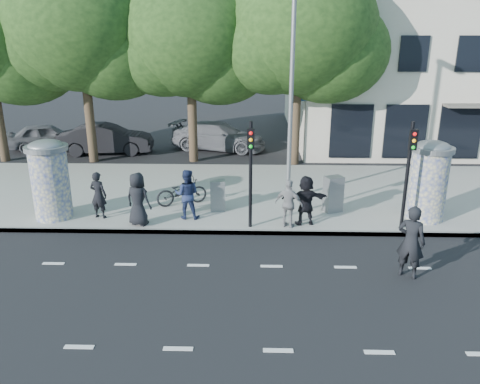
{
  "coord_description": "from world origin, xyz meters",
  "views": [
    {
      "loc": [
        -0.54,
        -10.04,
        5.92
      ],
      "look_at": [
        -0.92,
        3.5,
        1.43
      ],
      "focal_mm": 35.0,
      "sensor_mm": 36.0,
      "label": 1
    }
  ],
  "objects_px": {
    "ped_c": "(187,194)",
    "traffic_pole_far": "(409,165)",
    "street_lamp": "(292,72)",
    "bicycle": "(182,192)",
    "car_left": "(47,136)",
    "traffic_pole_near": "(251,164)",
    "ped_b": "(98,195)",
    "man_road": "(411,242)",
    "cabinet_left": "(218,195)",
    "ad_column_right": "(429,179)",
    "ped_f": "(306,200)",
    "car_right": "(218,136)",
    "ad_column_left": "(50,178)",
    "ped_a": "(138,199)",
    "car_mid": "(107,139)",
    "cabinet_right": "(333,194)",
    "ped_e": "(289,204)"
  },
  "relations": [
    {
      "from": "ad_column_right",
      "to": "ped_a",
      "type": "distance_m",
      "value": 9.43
    },
    {
      "from": "car_mid",
      "to": "car_right",
      "type": "height_order",
      "value": "car_mid"
    },
    {
      "from": "ad_column_right",
      "to": "ped_c",
      "type": "height_order",
      "value": "ad_column_right"
    },
    {
      "from": "traffic_pole_far",
      "to": "cabinet_right",
      "type": "height_order",
      "value": "traffic_pole_far"
    },
    {
      "from": "traffic_pole_far",
      "to": "street_lamp",
      "type": "height_order",
      "value": "street_lamp"
    },
    {
      "from": "traffic_pole_near",
      "to": "car_left",
      "type": "relative_size",
      "value": 0.82
    },
    {
      "from": "car_mid",
      "to": "traffic_pole_near",
      "type": "bearing_deg",
      "value": -149.65
    },
    {
      "from": "ped_a",
      "to": "car_right",
      "type": "bearing_deg",
      "value": -77.47
    },
    {
      "from": "ped_b",
      "to": "man_road",
      "type": "distance_m",
      "value": 9.82
    },
    {
      "from": "cabinet_right",
      "to": "car_right",
      "type": "relative_size",
      "value": 0.24
    },
    {
      "from": "ped_f",
      "to": "car_right",
      "type": "bearing_deg",
      "value": -82.4
    },
    {
      "from": "ped_b",
      "to": "ped_f",
      "type": "xyz_separation_m",
      "value": [
        6.82,
        -0.39,
        0.02
      ]
    },
    {
      "from": "cabinet_left",
      "to": "car_left",
      "type": "xyz_separation_m",
      "value": [
        -10.22,
        9.87,
        0.01
      ]
    },
    {
      "from": "traffic_pole_far",
      "to": "car_mid",
      "type": "distance_m",
      "value": 16.31
    },
    {
      "from": "cabinet_left",
      "to": "ad_column_right",
      "type": "bearing_deg",
      "value": -10.6
    },
    {
      "from": "man_road",
      "to": "car_mid",
      "type": "distance_m",
      "value": 17.72
    },
    {
      "from": "car_left",
      "to": "man_road",
      "type": "bearing_deg",
      "value": -153.65
    },
    {
      "from": "cabinet_right",
      "to": "traffic_pole_near",
      "type": "bearing_deg",
      "value": -174.77
    },
    {
      "from": "man_road",
      "to": "car_left",
      "type": "relative_size",
      "value": 0.47
    },
    {
      "from": "car_left",
      "to": "ped_b",
      "type": "bearing_deg",
      "value": -170.49
    },
    {
      "from": "street_lamp",
      "to": "car_left",
      "type": "xyz_separation_m",
      "value": [
        -12.76,
        8.57,
        -4.09
      ]
    },
    {
      "from": "ped_f",
      "to": "bicycle",
      "type": "height_order",
      "value": "ped_f"
    },
    {
      "from": "bicycle",
      "to": "traffic_pole_far",
      "type": "bearing_deg",
      "value": -130.14
    },
    {
      "from": "bicycle",
      "to": "car_left",
      "type": "distance_m",
      "value": 12.89
    },
    {
      "from": "traffic_pole_far",
      "to": "street_lamp",
      "type": "bearing_deg",
      "value": 140.12
    },
    {
      "from": "ped_c",
      "to": "cabinet_left",
      "type": "height_order",
      "value": "ped_c"
    },
    {
      "from": "ad_column_right",
      "to": "car_mid",
      "type": "height_order",
      "value": "ad_column_right"
    },
    {
      "from": "traffic_pole_far",
      "to": "car_right",
      "type": "bearing_deg",
      "value": 120.04
    },
    {
      "from": "traffic_pole_far",
      "to": "car_right",
      "type": "xyz_separation_m",
      "value": [
        -6.64,
        11.48,
        -1.48
      ]
    },
    {
      "from": "ped_b",
      "to": "car_mid",
      "type": "height_order",
      "value": "ped_b"
    },
    {
      "from": "car_mid",
      "to": "street_lamp",
      "type": "bearing_deg",
      "value": -135.86
    },
    {
      "from": "cabinet_left",
      "to": "ped_c",
      "type": "bearing_deg",
      "value": -146.22
    },
    {
      "from": "ad_column_left",
      "to": "ped_b",
      "type": "distance_m",
      "value": 1.66
    },
    {
      "from": "street_lamp",
      "to": "ped_b",
      "type": "relative_size",
      "value": 5.03
    },
    {
      "from": "ped_a",
      "to": "traffic_pole_near",
      "type": "bearing_deg",
      "value": -160.72
    },
    {
      "from": "ped_a",
      "to": "man_road",
      "type": "height_order",
      "value": "man_road"
    },
    {
      "from": "ad_column_left",
      "to": "traffic_pole_near",
      "type": "distance_m",
      "value": 6.67
    },
    {
      "from": "street_lamp",
      "to": "ped_c",
      "type": "xyz_separation_m",
      "value": [
        -3.51,
        -2.09,
        -3.8
      ]
    },
    {
      "from": "ped_f",
      "to": "ad_column_left",
      "type": "bearing_deg",
      "value": -12.94
    },
    {
      "from": "ped_f",
      "to": "ped_b",
      "type": "bearing_deg",
      "value": -13.61
    },
    {
      "from": "man_road",
      "to": "ped_e",
      "type": "bearing_deg",
      "value": -11.69
    },
    {
      "from": "cabinet_left",
      "to": "street_lamp",
      "type": "bearing_deg",
      "value": 21.7
    },
    {
      "from": "ad_column_left",
      "to": "ped_c",
      "type": "bearing_deg",
      "value": 0.61
    },
    {
      "from": "ped_e",
      "to": "cabinet_left",
      "type": "height_order",
      "value": "ped_e"
    },
    {
      "from": "ped_c",
      "to": "traffic_pole_far",
      "type": "bearing_deg",
      "value": 175.36
    },
    {
      "from": "ped_a",
      "to": "ped_f",
      "type": "relative_size",
      "value": 1.07
    },
    {
      "from": "traffic_pole_near",
      "to": "cabinet_left",
      "type": "relative_size",
      "value": 3.14
    },
    {
      "from": "traffic_pole_far",
      "to": "cabinet_right",
      "type": "distance_m",
      "value": 2.88
    },
    {
      "from": "ad_column_left",
      "to": "traffic_pole_far",
      "type": "distance_m",
      "value": 11.44
    },
    {
      "from": "traffic_pole_far",
      "to": "cabinet_right",
      "type": "relative_size",
      "value": 2.72
    }
  ]
}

